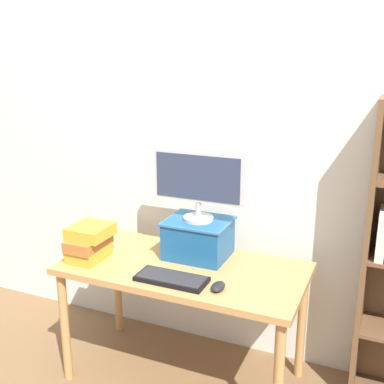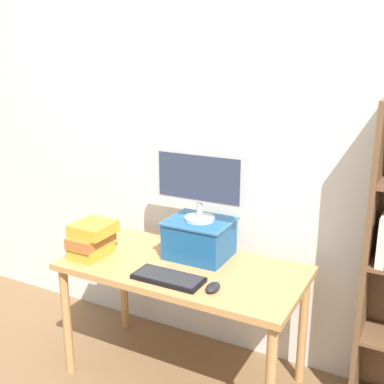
{
  "view_description": "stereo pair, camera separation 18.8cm",
  "coord_description": "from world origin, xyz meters",
  "px_view_note": "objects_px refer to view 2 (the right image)",
  "views": [
    {
      "loc": [
        1.0,
        -2.19,
        1.83
      ],
      "look_at": [
        0.02,
        0.06,
        1.12
      ],
      "focal_mm": 45.0,
      "sensor_mm": 36.0,
      "label": 1
    },
    {
      "loc": [
        1.17,
        -2.11,
        1.83
      ],
      "look_at": [
        0.02,
        0.06,
        1.12
      ],
      "focal_mm": 45.0,
      "sensor_mm": 36.0,
      "label": 2
    }
  ],
  "objects_px": {
    "computer_monitor": "(200,181)",
    "computer_mouse": "(213,287)",
    "desk": "(183,279)",
    "riser_box": "(199,237)",
    "keyboard": "(168,278)",
    "book_stack": "(92,239)"
  },
  "relations": [
    {
      "from": "desk",
      "to": "keyboard",
      "type": "relative_size",
      "value": 3.61
    },
    {
      "from": "keyboard",
      "to": "computer_mouse",
      "type": "relative_size",
      "value": 3.53
    },
    {
      "from": "desk",
      "to": "computer_monitor",
      "type": "height_order",
      "value": "computer_monitor"
    },
    {
      "from": "keyboard",
      "to": "computer_mouse",
      "type": "xyz_separation_m",
      "value": [
        0.25,
        0.0,
        0.01
      ]
    },
    {
      "from": "desk",
      "to": "keyboard",
      "type": "xyz_separation_m",
      "value": [
        0.02,
        -0.19,
        0.09
      ]
    },
    {
      "from": "keyboard",
      "to": "desk",
      "type": "bearing_deg",
      "value": 96.34
    },
    {
      "from": "desk",
      "to": "riser_box",
      "type": "distance_m",
      "value": 0.25
    },
    {
      "from": "riser_box",
      "to": "book_stack",
      "type": "xyz_separation_m",
      "value": [
        -0.55,
        -0.27,
        -0.01
      ]
    },
    {
      "from": "computer_monitor",
      "to": "computer_mouse",
      "type": "height_order",
      "value": "computer_monitor"
    },
    {
      "from": "keyboard",
      "to": "book_stack",
      "type": "bearing_deg",
      "value": 172.85
    },
    {
      "from": "desk",
      "to": "computer_mouse",
      "type": "height_order",
      "value": "computer_mouse"
    },
    {
      "from": "desk",
      "to": "computer_mouse",
      "type": "relative_size",
      "value": 12.74
    },
    {
      "from": "computer_monitor",
      "to": "computer_mouse",
      "type": "relative_size",
      "value": 5.11
    },
    {
      "from": "computer_monitor",
      "to": "book_stack",
      "type": "relative_size",
      "value": 2.06
    },
    {
      "from": "keyboard",
      "to": "computer_mouse",
      "type": "height_order",
      "value": "computer_mouse"
    },
    {
      "from": "riser_box",
      "to": "keyboard",
      "type": "height_order",
      "value": "riser_box"
    },
    {
      "from": "keyboard",
      "to": "book_stack",
      "type": "distance_m",
      "value": 0.56
    },
    {
      "from": "computer_mouse",
      "to": "book_stack",
      "type": "height_order",
      "value": "book_stack"
    },
    {
      "from": "desk",
      "to": "keyboard",
      "type": "height_order",
      "value": "keyboard"
    },
    {
      "from": "riser_box",
      "to": "computer_monitor",
      "type": "bearing_deg",
      "value": -90.0
    },
    {
      "from": "computer_monitor",
      "to": "book_stack",
      "type": "xyz_separation_m",
      "value": [
        -0.55,
        -0.27,
        -0.34
      ]
    },
    {
      "from": "computer_mouse",
      "to": "riser_box",
      "type": "bearing_deg",
      "value": 126.18
    }
  ]
}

